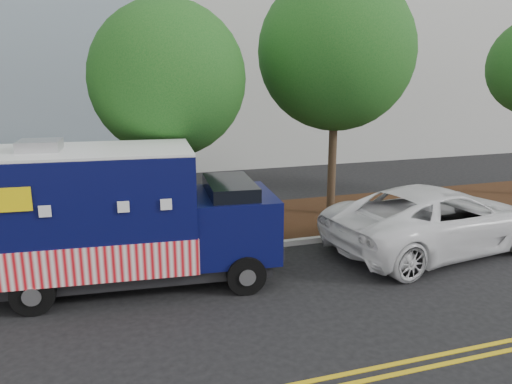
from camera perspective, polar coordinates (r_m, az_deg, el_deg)
name	(u,v)px	position (r m, az deg, el deg)	size (l,w,h in m)	color
ground	(176,281)	(11.75, -9.17, -9.97)	(120.00, 120.00, 0.00)	black
curb	(167,256)	(13.00, -10.17, -7.26)	(120.00, 0.18, 0.15)	#9E9E99
mulch_strip	(157,232)	(14.97, -11.30, -4.47)	(120.00, 4.00, 0.15)	black
tree_b	(168,79)	(13.60, -10.04, 12.57)	(4.10, 4.10, 6.51)	#38281C
tree_c	(336,52)	(15.79, 9.15, 15.51)	(4.74, 4.74, 7.59)	#38281C
sign_post	(121,213)	(13.03, -15.20, -2.28)	(0.06, 0.06, 2.40)	#473828
food_truck	(120,221)	(11.28, -15.32, -3.19)	(6.47, 2.92, 3.31)	black
white_car	(438,219)	(14.06, 20.03, -2.90)	(2.86, 6.20, 1.72)	white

